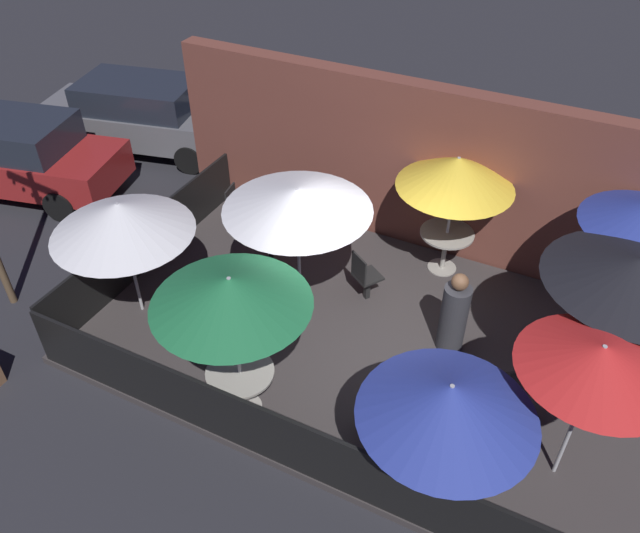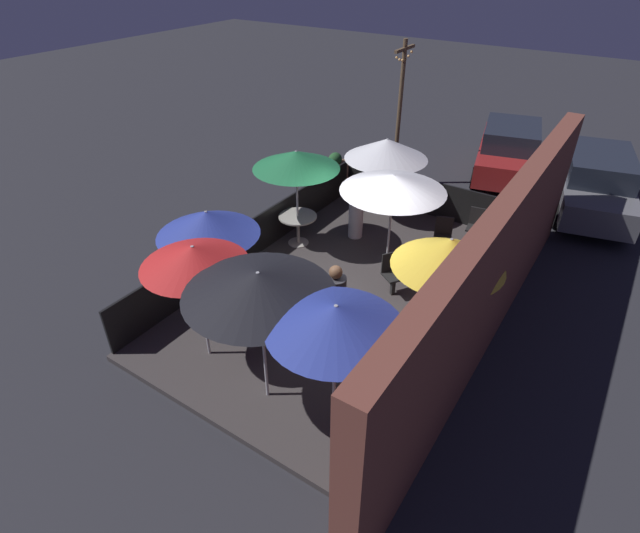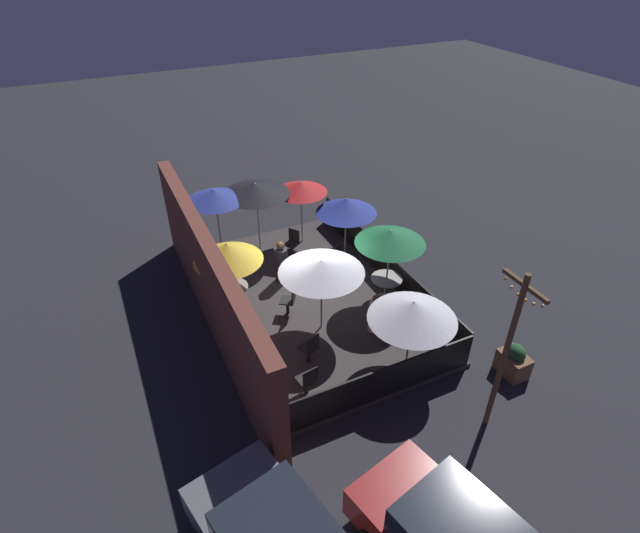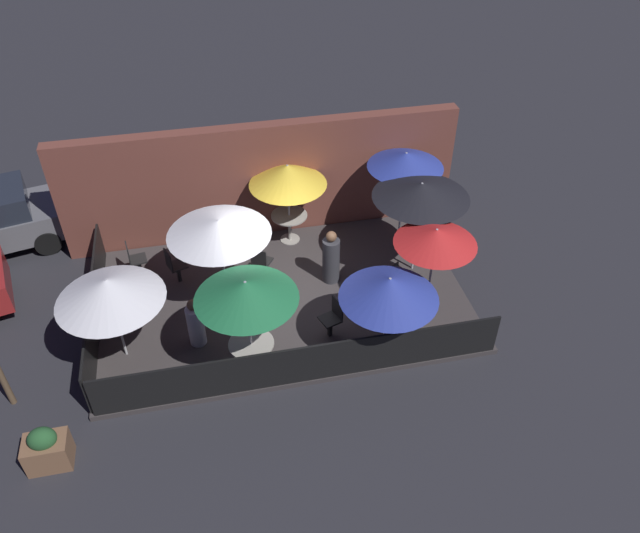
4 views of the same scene
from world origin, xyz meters
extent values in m
plane|color=#26262B|center=(0.00, 0.00, 0.00)|extent=(60.00, 60.00, 0.00)
cube|color=#383333|center=(0.00, 0.00, 0.06)|extent=(8.28, 5.16, 0.12)
cube|color=brown|center=(0.00, 2.81, 1.54)|extent=(9.88, 0.36, 3.07)
cube|color=black|center=(0.00, -2.54, 0.59)|extent=(8.08, 0.05, 0.95)
cube|color=black|center=(-4.09, 0.00, 0.59)|extent=(0.05, 4.96, 0.95)
cylinder|color=#B2B2B7|center=(-0.95, -2.01, 1.29)|extent=(0.05, 0.05, 2.33)
cone|color=#1E6B3D|center=(-0.95, -2.01, 2.25)|extent=(1.95, 1.95, 0.40)
cylinder|color=#B2B2B7|center=(0.54, 2.14, 1.21)|extent=(0.05, 0.05, 2.19)
cone|color=gold|center=(0.54, 2.14, 2.05)|extent=(1.89, 1.89, 0.52)
cylinder|color=#B2B2B7|center=(3.06, -1.10, 1.24)|extent=(0.05, 0.05, 2.24)
cone|color=red|center=(3.06, -1.10, 2.18)|extent=(1.73, 1.73, 0.36)
cylinder|color=#B2B2B7|center=(1.77, -2.11, 1.12)|extent=(0.05, 0.05, 2.01)
cone|color=#283893|center=(1.77, -2.11, 1.88)|extent=(1.96, 1.96, 0.49)
cylinder|color=#B2B2B7|center=(3.24, 0.37, 1.33)|extent=(0.05, 0.05, 2.41)
cone|color=black|center=(3.24, 0.37, 2.35)|extent=(2.19, 2.19, 0.36)
cylinder|color=#B2B2B7|center=(-1.26, 0.22, 1.22)|extent=(0.05, 0.05, 2.19)
cone|color=silver|center=(-1.26, 0.22, 2.14)|extent=(2.22, 2.22, 0.36)
cylinder|color=#B2B2B7|center=(-3.48, -1.06, 1.14)|extent=(0.05, 0.05, 2.04)
cone|color=silver|center=(-3.48, -1.06, 1.91)|extent=(2.11, 2.11, 0.51)
cylinder|color=#B2B2B7|center=(3.31, 1.67, 1.34)|extent=(0.05, 0.05, 2.45)
cone|color=#283893|center=(3.31, 1.67, 2.38)|extent=(1.83, 1.83, 0.37)
cylinder|color=#9E998E|center=(-0.95, -2.01, 0.13)|extent=(0.50, 0.50, 0.02)
cylinder|color=#9E998E|center=(-0.95, -2.01, 0.47)|extent=(0.08, 0.08, 0.70)
cylinder|color=#9E998E|center=(-0.95, -2.01, 0.84)|extent=(0.90, 0.90, 0.04)
cylinder|color=#9E998E|center=(0.54, 2.14, 0.13)|extent=(0.50, 0.50, 0.02)
cylinder|color=#9E998E|center=(0.54, 2.14, 0.49)|extent=(0.08, 0.08, 0.73)
cylinder|color=#9E998E|center=(0.54, 2.14, 0.87)|extent=(0.91, 0.91, 0.04)
cube|color=black|center=(-2.30, 1.09, 0.34)|extent=(0.10, 0.10, 0.45)
cube|color=black|center=(-2.30, 1.09, 0.59)|extent=(0.51, 0.51, 0.04)
cube|color=black|center=(-2.47, 1.02, 0.83)|extent=(0.17, 0.39, 0.44)
cube|color=black|center=(-3.21, 1.55, 0.33)|extent=(0.09, 0.09, 0.42)
cube|color=black|center=(-3.21, 1.55, 0.56)|extent=(0.46, 0.46, 0.04)
cube|color=black|center=(-3.39, 1.52, 0.80)|extent=(0.09, 0.40, 0.44)
cube|color=black|center=(0.78, -1.41, 0.34)|extent=(0.10, 0.10, 0.44)
cube|color=black|center=(0.78, -1.41, 0.58)|extent=(0.51, 0.51, 0.04)
cube|color=black|center=(0.95, -1.35, 0.82)|extent=(0.16, 0.39, 0.44)
cube|color=black|center=(2.29, -0.39, 0.35)|extent=(0.11, 0.11, 0.47)
cube|color=black|center=(2.29, -0.39, 0.61)|extent=(0.56, 0.56, 0.04)
cube|color=black|center=(2.40, -0.54, 0.85)|extent=(0.35, 0.25, 0.44)
cube|color=black|center=(-0.34, 0.83, 0.34)|extent=(0.11, 0.11, 0.44)
cube|color=black|center=(-0.34, 0.83, 0.58)|extent=(0.55, 0.55, 0.04)
cube|color=black|center=(-0.44, 0.68, 0.82)|extent=(0.35, 0.25, 0.44)
cylinder|color=silver|center=(-1.99, -1.02, 0.60)|extent=(0.50, 0.50, 0.95)
sphere|color=brown|center=(-1.99, -1.02, 1.19)|extent=(0.23, 0.23, 0.23)
cylinder|color=#333338|center=(1.21, 0.39, 0.69)|extent=(0.57, 0.57, 1.14)
sphere|color=brown|center=(1.21, 0.39, 1.39)|extent=(0.25, 0.25, 0.25)
cube|color=brown|center=(-4.74, -3.34, 0.31)|extent=(0.76, 0.53, 0.62)
ellipsoid|color=#235128|center=(-4.74, -3.34, 0.70)|extent=(0.49, 0.39, 0.44)
cylinder|color=brown|center=(-5.64, -1.78, 2.05)|extent=(0.12, 0.12, 4.10)
cube|color=brown|center=(-5.64, -1.78, 3.85)|extent=(1.10, 0.08, 0.08)
sphere|color=#F4B260|center=(-6.10, -1.78, 3.70)|extent=(0.07, 0.07, 0.07)
sphere|color=#F4B260|center=(-5.91, -1.78, 3.62)|extent=(0.07, 0.07, 0.07)
sphere|color=#F4B260|center=(-5.73, -1.78, 3.58)|extent=(0.07, 0.07, 0.07)
sphere|color=#F4B260|center=(-5.55, -1.78, 3.58)|extent=(0.07, 0.07, 0.07)
sphere|color=#F4B260|center=(-5.36, -1.78, 3.62)|extent=(0.07, 0.07, 0.07)
sphere|color=#F4B260|center=(-5.18, -1.78, 3.70)|extent=(0.07, 0.07, 0.07)
cylinder|color=black|center=(-6.63, 0.39, 0.32)|extent=(0.66, 0.32, 0.64)
cylinder|color=black|center=(-5.47, 3.01, 0.32)|extent=(0.66, 0.32, 0.64)
camera|label=1|loc=(2.43, -6.41, 7.04)|focal=35.00mm
camera|label=2|loc=(7.45, 4.18, 6.37)|focal=28.00mm
camera|label=3|loc=(-10.57, 4.69, 9.28)|focal=28.00mm
camera|label=4|loc=(-1.41, -10.58, 9.78)|focal=35.00mm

